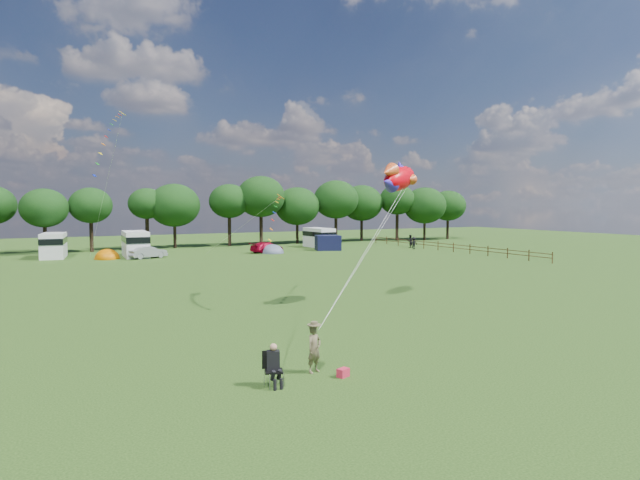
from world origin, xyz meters
name	(u,v)px	position (x,y,z in m)	size (l,w,h in m)	color
ground_plane	(400,338)	(0.00, 0.00, 0.00)	(180.00, 180.00, 0.00)	black
tree_line	(201,202)	(5.30, 54.99, 6.35)	(102.98, 10.98, 10.27)	black
fence	(446,246)	(32.00, 34.50, 0.70)	(0.12, 33.12, 1.20)	#472D19
car_b	(148,252)	(-4.11, 42.54, 0.71)	(1.50, 4.01, 1.42)	gray
car_c	(267,247)	(10.57, 43.24, 0.67)	(1.87, 4.44, 1.33)	maroon
campervan_b	(54,245)	(-13.51, 48.10, 1.51)	(3.06, 5.98, 2.82)	silver
campervan_c	(135,243)	(-5.05, 45.05, 1.60)	(2.79, 6.15, 2.97)	silver
campervan_d	(319,237)	(20.17, 47.59, 1.47)	(2.59, 5.67, 2.74)	white
tent_orange	(107,259)	(-8.24, 44.00, 0.02)	(2.80, 3.07, 2.19)	#B95D00
tent_greyblue	(272,253)	(10.84, 42.15, 0.02)	(2.92, 3.20, 2.18)	#50586E
awning_navy	(328,243)	(19.02, 42.75, 0.99)	(3.17, 2.58, 1.98)	black
kite_flyer	(314,349)	(-5.72, -2.68, 0.86)	(0.63, 0.41, 1.72)	brown
camp_chair	(273,360)	(-7.59, -3.33, 0.87)	(0.74, 0.76, 1.45)	#99999E
kite_bag	(343,373)	(-5.04, -3.59, 0.15)	(0.42, 0.28, 0.30)	red
fish_kite	(397,178)	(4.92, 7.27, 7.67)	(4.11, 3.04, 2.22)	#DA000B
streamer_kite_a	(111,132)	(-9.36, 26.13, 11.86)	(3.19, 5.55, 5.74)	yellow
streamer_kite_c	(277,208)	(-1.47, 11.02, 5.84)	(3.04, 4.94, 2.78)	#CE7D06
walker_a	(410,241)	(31.04, 40.86, 0.92)	(0.89, 0.55, 1.83)	black
walker_b	(414,243)	(30.13, 38.80, 0.83)	(1.07, 0.50, 1.66)	black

